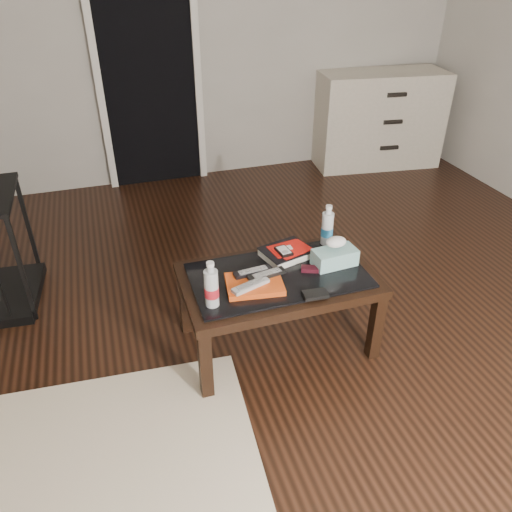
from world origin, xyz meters
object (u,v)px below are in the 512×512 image
(textbook, at_px, (286,253))
(water_bottle_left, at_px, (211,284))
(tissue_box, at_px, (335,257))
(coffee_table, at_px, (278,284))
(dresser, at_px, (378,119))
(water_bottle_right, at_px, (327,225))

(textbook, height_order, water_bottle_left, water_bottle_left)
(water_bottle_left, distance_m, tissue_box, 0.72)
(coffee_table, relative_size, water_bottle_left, 4.20)
(tissue_box, bearing_deg, coffee_table, 175.24)
(tissue_box, bearing_deg, dresser, 51.28)
(coffee_table, relative_size, textbook, 4.00)
(tissue_box, bearing_deg, textbook, 140.52)
(dresser, height_order, textbook, dresser)
(textbook, bearing_deg, tissue_box, -49.45)
(dresser, bearing_deg, textbook, -122.78)
(coffee_table, distance_m, tissue_box, 0.33)
(coffee_table, bearing_deg, water_bottle_right, 30.35)
(dresser, relative_size, textbook, 5.01)
(water_bottle_left, bearing_deg, textbook, 31.45)
(coffee_table, relative_size, water_bottle_right, 4.20)
(water_bottle_left, distance_m, water_bottle_right, 0.83)
(coffee_table, height_order, dresser, dresser)
(textbook, xyz_separation_m, water_bottle_right, (0.27, 0.06, 0.10))
(water_bottle_left, relative_size, tissue_box, 1.03)
(coffee_table, distance_m, textbook, 0.20)
(water_bottle_right, relative_size, tissue_box, 1.03)
(dresser, relative_size, water_bottle_right, 5.27)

